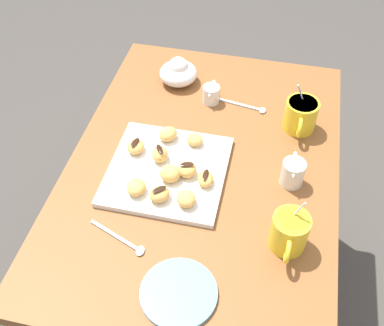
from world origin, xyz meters
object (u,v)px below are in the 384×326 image
at_px(saucer_sky_left, 179,293).
at_px(beignet_4, 187,170).
at_px(coffee_mug_yellow_left, 301,115).
at_px(beignet_1, 136,187).
at_px(dining_table, 202,197).
at_px(beignet_0, 136,147).
at_px(beignet_8, 160,154).
at_px(coffee_mug_yellow_right, 289,232).
at_px(pastry_plate_square, 167,171).
at_px(beignet_2, 195,140).
at_px(ice_cream_bowl, 178,72).
at_px(beignet_5, 170,173).
at_px(cream_pitcher_white, 293,172).
at_px(beignet_6, 168,134).
at_px(beignet_3, 186,199).
at_px(beignet_9, 160,194).
at_px(chocolate_sauce_pitcher, 211,93).
at_px(beignet_7, 205,179).

xyz_separation_m(saucer_sky_left, beignet_4, (-0.33, -0.06, 0.03)).
xyz_separation_m(coffee_mug_yellow_left, saucer_sky_left, (0.59, -0.22, -0.04)).
bearing_deg(saucer_sky_left, beignet_1, -145.32).
height_order(dining_table, beignet_0, beignet_0).
bearing_deg(beignet_8, coffee_mug_yellow_right, 62.29).
xyz_separation_m(dining_table, beignet_8, (0.02, -0.11, 0.18)).
height_order(dining_table, pastry_plate_square, pastry_plate_square).
height_order(coffee_mug_yellow_right, beignet_2, coffee_mug_yellow_right).
bearing_deg(saucer_sky_left, coffee_mug_yellow_left, 159.91).
relative_size(ice_cream_bowl, beignet_4, 2.39).
bearing_deg(beignet_1, dining_table, 135.30).
bearing_deg(beignet_5, saucer_sky_left, 17.55).
height_order(ice_cream_bowl, saucer_sky_left, ice_cream_bowl).
bearing_deg(coffee_mug_yellow_left, beignet_8, -57.58).
distance_m(dining_table, cream_pitcher_white, 0.30).
xyz_separation_m(ice_cream_bowl, beignet_6, (0.28, 0.04, -0.01)).
xyz_separation_m(coffee_mug_yellow_left, cream_pitcher_white, (0.21, -0.00, -0.01)).
bearing_deg(dining_table, beignet_6, -118.11).
relative_size(dining_table, beignet_8, 20.50).
distance_m(dining_table, beignet_8, 0.21).
xyz_separation_m(beignet_1, beignet_5, (-0.06, 0.07, 0.00)).
distance_m(dining_table, beignet_3, 0.23).
height_order(saucer_sky_left, beignet_3, beignet_3).
bearing_deg(beignet_0, beignet_8, 77.41).
relative_size(saucer_sky_left, beignet_2, 3.45).
xyz_separation_m(dining_table, coffee_mug_yellow_right, (0.21, 0.24, 0.19)).
xyz_separation_m(beignet_0, beignet_6, (-0.07, 0.07, 0.00)).
distance_m(coffee_mug_yellow_left, beignet_6, 0.38).
bearing_deg(saucer_sky_left, beignet_9, -155.78).
bearing_deg(pastry_plate_square, beignet_8, -137.73).
bearing_deg(beignet_4, beignet_1, -52.54).
xyz_separation_m(dining_table, ice_cream_bowl, (-0.34, -0.15, 0.18)).
height_order(beignet_0, beignet_2, beignet_0).
bearing_deg(beignet_4, beignet_9, -26.92).
xyz_separation_m(beignet_2, beignet_5, (0.14, -0.03, 0.01)).
bearing_deg(chocolate_sauce_pitcher, beignet_2, -1.66).
relative_size(beignet_2, beignet_7, 0.90).
bearing_deg(beignet_9, beignet_1, -98.51).
height_order(pastry_plate_square, beignet_6, beignet_6).
bearing_deg(saucer_sky_left, beignet_0, -150.83).
xyz_separation_m(beignet_5, beignet_7, (-0.01, 0.09, -0.01)).
height_order(beignet_2, beignet_4, beignet_4).
distance_m(beignet_0, beignet_5, 0.14).
xyz_separation_m(chocolate_sauce_pitcher, beignet_8, (0.29, -0.08, 0.00)).
bearing_deg(beignet_1, beignet_4, 127.46).
bearing_deg(coffee_mug_yellow_right, beignet_2, -133.82).
distance_m(pastry_plate_square, beignet_1, 0.11).
xyz_separation_m(beignet_1, beignet_3, (0.01, 0.13, 0.00)).
bearing_deg(beignet_1, saucer_sky_left, 34.68).
height_order(beignet_1, beignet_4, beignet_4).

